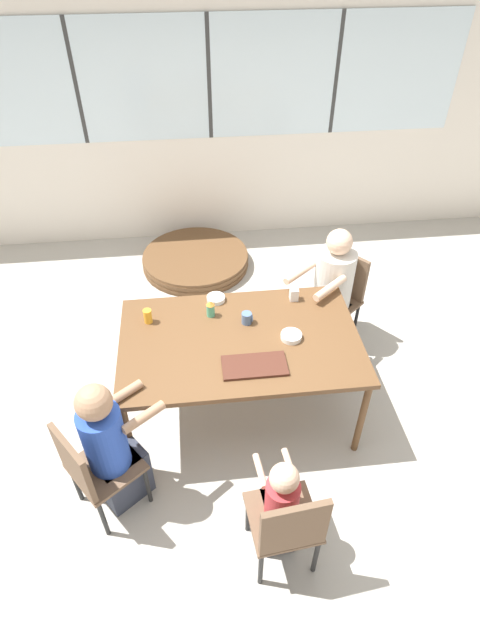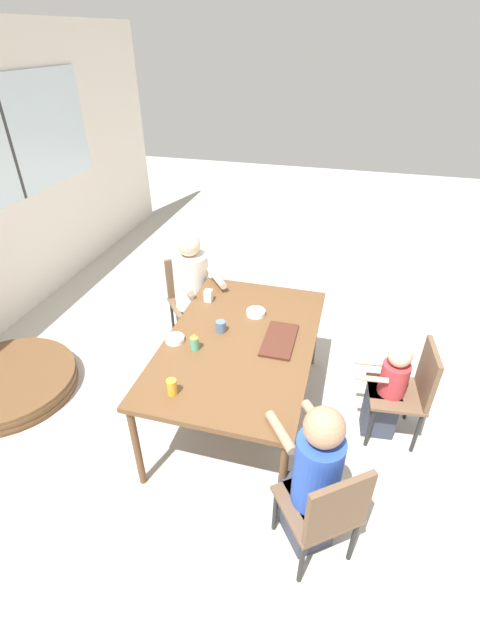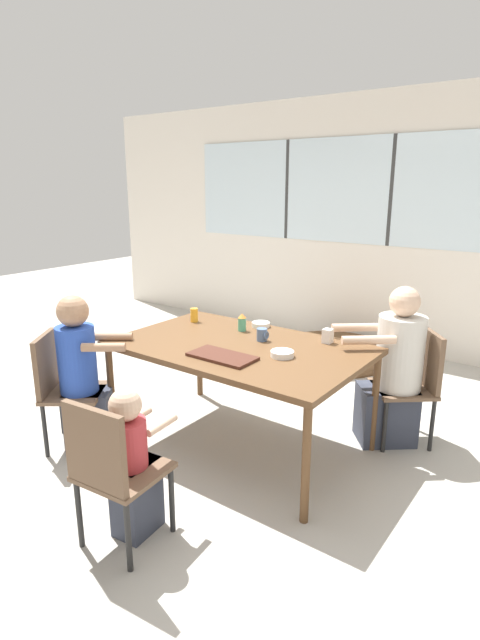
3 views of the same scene
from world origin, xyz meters
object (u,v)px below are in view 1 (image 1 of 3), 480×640
at_px(chair_for_man_blue_shirt, 91,467).
at_px(juice_glass, 148,316).
at_px(sippy_cup, 211,308).
at_px(bowl_cereal, 291,336).
at_px(person_woman_green_shirt, 329,296).
at_px(bowl_white_shallow, 216,298).
at_px(milk_carton_small, 294,294).
at_px(person_man_blue_shirt, 112,449).
at_px(person_toddler, 280,508).
at_px(coffee_mug, 247,318).
at_px(folded_table_stack, 196,260).
at_px(chair_for_toddler, 288,525).
at_px(chair_for_woman_green_shirt, 340,291).

height_order(chair_for_man_blue_shirt, juice_glass, juice_glass).
distance_m(sippy_cup, bowl_cereal, 0.64).
distance_m(person_woman_green_shirt, bowl_white_shallow, 1.06).
bearing_deg(milk_carton_small, person_man_blue_shirt, -141.69).
relative_size(person_toddler, bowl_white_shallow, 6.05).
bearing_deg(coffee_mug, chair_for_man_blue_shirt, -139.33).
height_order(person_man_blue_shirt, bowl_cereal, person_man_blue_shirt).
distance_m(chair_for_man_blue_shirt, juice_glass, 1.14).
bearing_deg(person_woman_green_shirt, bowl_white_shallow, 64.39).
height_order(juice_glass, folded_table_stack, juice_glass).
xyz_separation_m(milk_carton_small, folded_table_stack, (-0.73, 1.66, -0.74)).
distance_m(sippy_cup, folded_table_stack, 1.93).
relative_size(chair_for_toddler, bowl_white_shallow, 5.95).
height_order(person_woman_green_shirt, juice_glass, person_woman_green_shirt).
bearing_deg(chair_for_woman_green_shirt, person_woman_green_shirt, 90.00).
height_order(sippy_cup, bowl_white_shallow, sippy_cup).
bearing_deg(person_toddler, milk_carton_small, 70.98).
bearing_deg(juice_glass, person_woman_green_shirt, 16.16).
distance_m(milk_carton_small, bowl_cereal, 0.45).
xyz_separation_m(person_toddler, milk_carton_small, (0.36, 1.52, 0.41)).
bearing_deg(folded_table_stack, chair_for_woman_green_shirt, -45.01).
bearing_deg(folded_table_stack, person_man_blue_shirt, -102.97).
height_order(chair_for_woman_green_shirt, bowl_white_shallow, chair_for_woman_green_shirt).
bearing_deg(person_woman_green_shirt, folded_table_stack, 0.40).
height_order(chair_for_toddler, juice_glass, juice_glass).
bearing_deg(folded_table_stack, sippy_cup, -87.65).
distance_m(sippy_cup, juice_glass, 0.47).
xyz_separation_m(person_woman_green_shirt, juice_glass, (-1.52, -0.44, 0.30)).
distance_m(chair_for_woman_green_shirt, chair_for_toddler, 2.25).
bearing_deg(person_toddler, bowl_white_shallow, 93.24).
height_order(chair_for_woman_green_shirt, milk_carton_small, milk_carton_small).
xyz_separation_m(chair_for_man_blue_shirt, person_man_blue_shirt, (0.13, 0.10, 0.03)).
height_order(sippy_cup, juice_glass, sippy_cup).
height_order(chair_for_toddler, person_toddler, person_toddler).
bearing_deg(sippy_cup, person_woman_green_shirt, 21.73).
relative_size(chair_for_man_blue_shirt, juice_glass, 7.56).
height_order(chair_for_man_blue_shirt, bowl_white_shallow, chair_for_man_blue_shirt).
bearing_deg(person_toddler, chair_for_man_blue_shirt, 157.26).
xyz_separation_m(juice_glass, bowl_white_shallow, (0.52, 0.20, -0.04)).
bearing_deg(coffee_mug, juice_glass, 172.78).
xyz_separation_m(chair_for_woman_green_shirt, folded_table_stack, (-1.25, 1.25, -0.42)).
xyz_separation_m(coffee_mug, juice_glass, (-0.73, 0.09, 0.01)).
xyz_separation_m(person_man_blue_shirt, sippy_cup, (0.70, 0.95, 0.31)).
relative_size(chair_for_man_blue_shirt, person_toddler, 0.98).
height_order(chair_for_woman_green_shirt, person_man_blue_shirt, person_man_blue_shirt).
bearing_deg(chair_for_toddler, bowl_cereal, 73.35).
distance_m(person_woman_green_shirt, juice_glass, 1.61).
distance_m(person_man_blue_shirt, coffee_mug, 1.31).
bearing_deg(person_woman_green_shirt, person_man_blue_shirt, 88.89).
distance_m(sippy_cup, milk_carton_small, 0.67).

